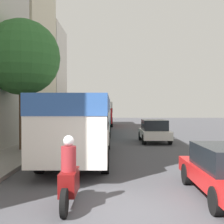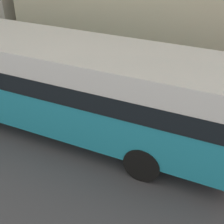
% 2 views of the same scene
% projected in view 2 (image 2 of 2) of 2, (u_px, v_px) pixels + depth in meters
% --- Properties ---
extents(bus_following, '(2.60, 11.25, 2.94)m').
position_uv_depth(bus_following, '(52.00, 73.00, 9.52)').
color(bus_following, teal).
rests_on(bus_following, ground_plane).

